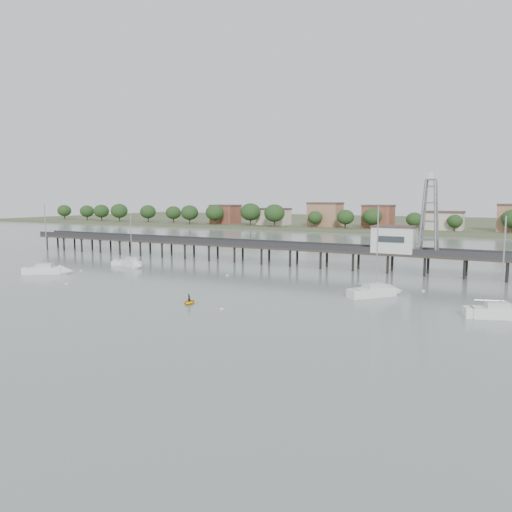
{
  "coord_description": "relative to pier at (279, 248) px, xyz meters",
  "views": [
    {
      "loc": [
        47.27,
        -38.95,
        14.89
      ],
      "look_at": [
        3.8,
        42.0,
        4.0
      ],
      "focal_mm": 35.0,
      "sensor_mm": 36.0,
      "label": 1
    }
  ],
  "objects": [
    {
      "name": "pier",
      "position": [
        0.0,
        0.0,
        0.0
      ],
      "size": [
        150.0,
        5.0,
        5.5
      ],
      "color": "#2D2823",
      "rests_on": "ground"
    },
    {
      "name": "sailboat_a",
      "position": [
        -33.31,
        -32.9,
        -3.16
      ],
      "size": [
        8.74,
        6.71,
        14.32
      ],
      "rotation": [
        0.0,
        0.0,
        0.55
      ],
      "color": "white",
      "rests_on": "ground"
    },
    {
      "name": "ground_plane",
      "position": [
        0.0,
        -60.0,
        -3.79
      ],
      "size": [
        500.0,
        500.0,
        0.0
      ],
      "primitive_type": "plane",
      "color": "slate",
      "rests_on": "ground"
    },
    {
      "name": "sailboat_d",
      "position": [
        46.17,
        -31.28,
        -3.15
      ],
      "size": [
        8.38,
        4.9,
        13.34
      ],
      "rotation": [
        0.0,
        0.0,
        0.34
      ],
      "color": "white",
      "rests_on": "ground"
    },
    {
      "name": "far_shore",
      "position": [
        0.36,
        179.58,
        -2.85
      ],
      "size": [
        500.0,
        170.0,
        10.4
      ],
      "color": "#475133",
      "rests_on": "ground"
    },
    {
      "name": "white_tender",
      "position": [
        -30.52,
        -17.4,
        -3.34
      ],
      "size": [
        4.02,
        2.49,
        1.46
      ],
      "rotation": [
        0.0,
        0.0,
        0.27
      ],
      "color": "white",
      "rests_on": "ground"
    },
    {
      "name": "yellow_dinghy",
      "position": [
        6.49,
        -42.89,
        -3.79
      ],
      "size": [
        2.19,
        1.42,
        2.97
      ],
      "primitive_type": "imported",
      "rotation": [
        0.0,
        0.0,
        0.41
      ],
      "color": "yellow",
      "rests_on": "ground"
    },
    {
      "name": "dinghy_occupant",
      "position": [
        6.49,
        -42.89,
        -3.79
      ],
      "size": [
        0.48,
        1.19,
        0.28
      ],
      "primitive_type": "imported",
      "rotation": [
        0.0,
        0.0,
        3.18
      ],
      "color": "black",
      "rests_on": "ground"
    },
    {
      "name": "pier_building",
      "position": [
        25.0,
        0.0,
        2.87
      ],
      "size": [
        8.4,
        5.4,
        5.3
      ],
      "color": "silver",
      "rests_on": "ground"
    },
    {
      "name": "mooring_buoys",
      "position": [
        9.62,
        -28.37,
        -3.71
      ],
      "size": [
        75.84,
        26.69,
        0.39
      ],
      "color": "beige",
      "rests_on": "ground"
    },
    {
      "name": "sailboat_b",
      "position": [
        -25.77,
        -18.4,
        -3.15
      ],
      "size": [
        7.55,
        4.51,
        12.1
      ],
      "rotation": [
        0.0,
        0.0,
        -0.36
      ],
      "color": "white",
      "rests_on": "ground"
    },
    {
      "name": "lattice_tower",
      "position": [
        31.5,
        0.0,
        7.31
      ],
      "size": [
        3.2,
        3.2,
        15.5
      ],
      "color": "slate",
      "rests_on": "ground"
    },
    {
      "name": "sailboat_c",
      "position": [
        28.83,
        -24.39,
        -3.16
      ],
      "size": [
        7.44,
        8.39,
        14.35
      ],
      "rotation": [
        0.0,
        0.0,
        0.89
      ],
      "color": "white",
      "rests_on": "ground"
    }
  ]
}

